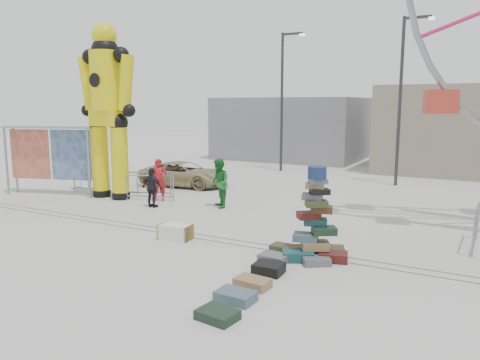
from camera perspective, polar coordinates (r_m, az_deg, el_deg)
The scene contains 24 objects.
ground at distance 13.31m, azimuth -4.94°, elevation -8.05°, with size 90.00×90.00×0.00m, color #9E9E99.
track_line_near at distance 13.79m, azimuth -3.56°, elevation -7.40°, with size 40.00×0.04×0.01m, color #47443F.
track_line_far at distance 14.12m, azimuth -2.70°, elevation -6.99°, with size 40.00×0.04×0.01m, color #47443F.
building_left at distance 35.15m, azimuth 6.58°, elevation 6.31°, with size 10.00×8.00×4.40m, color gray.
lamp_post_right at distance 23.94m, azimuth 19.19°, elevation 10.00°, with size 1.41×0.25×8.00m.
lamp_post_left at distance 27.84m, azimuth 5.30°, elevation 10.28°, with size 1.41×0.25×8.00m.
suitcase_tower at distance 12.23m, azimuth 9.12°, elevation -6.41°, with size 1.84×1.61×2.41m.
crash_test_dummy at distance 20.33m, azimuth -15.86°, elevation 8.78°, with size 2.92×1.30×7.42m.
banner_scaffold at distance 21.91m, azimuth -22.18°, elevation 4.12°, with size 4.18×1.85×3.01m.
steamer_trunk at distance 14.00m, azimuth -7.87°, elevation -6.30°, with size 0.94×0.54×0.44m, color silver.
row_case_0 at distance 12.79m, azimuth 5.41°, elevation -8.32°, with size 0.72×0.47×0.20m, color #393F1F.
row_case_1 at distance 11.99m, azimuth 4.13°, elevation -9.48°, with size 0.70×0.53×0.21m, color #5C5E64.
row_case_2 at distance 11.22m, azimuth 3.51°, elevation -10.71°, with size 0.68×0.59×0.25m, color black.
row_case_3 at distance 10.42m, azimuth 1.53°, elevation -12.42°, with size 0.75×0.49×0.20m, color #917049.
row_case_4 at distance 9.74m, azimuth -0.54°, elevation -13.98°, with size 0.79×0.54×0.21m, color #495E69.
row_case_5 at distance 9.01m, azimuth -2.76°, elevation -16.08°, with size 0.73×0.55×0.19m, color #1A2F20.
barricade_dummy_a at distance 22.08m, azimuth -18.04°, elevation -0.08°, with size 2.00×0.10×1.10m, color gray, non-canonical shape.
barricade_dummy_b at distance 20.48m, azimuth -11.13°, elevation -0.50°, with size 2.00×0.10×1.10m, color gray, non-canonical shape.
barricade_dummy_c at distance 19.64m, azimuth -10.95°, elevation -0.90°, with size 2.00×0.10×1.10m, color gray, non-canonical shape.
barricade_wheel_front at distance 14.57m, azimuth 26.80°, elevation -5.26°, with size 2.00×0.10×1.10m, color gray, non-canonical shape.
pedestrian_red at distance 19.46m, azimuth -9.82°, elevation 0.00°, with size 0.64×0.42×1.75m, color #A3171B.
pedestrian_green at distance 17.90m, azimuth -2.60°, elevation -0.41°, with size 0.93×0.72×1.91m, color #1B6C27.
pedestrian_black at distance 18.29m, azimuth -10.66°, elevation -0.93°, with size 0.90×0.38×1.54m, color black.
parked_suv at distance 22.84m, azimuth -6.83°, elevation 0.73°, with size 1.98×4.30×1.19m, color #9E8966.
Camera 1 is at (7.00, -10.61, 3.94)m, focal length 35.00 mm.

